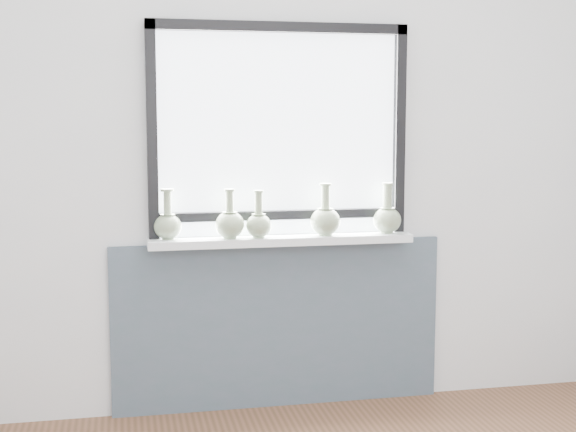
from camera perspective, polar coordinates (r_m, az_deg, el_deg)
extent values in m
cube|color=silver|center=(4.05, -0.75, 4.38)|extent=(3.60, 0.02, 2.60)
cube|color=#495365|center=(4.15, -0.65, -7.71)|extent=(1.70, 0.03, 0.86)
cube|color=white|center=(3.99, -0.47, -1.71)|extent=(1.32, 0.18, 0.04)
cube|color=black|center=(3.92, -9.66, 6.02)|extent=(0.05, 0.06, 1.05)
cube|color=black|center=(4.16, 7.90, 6.11)|extent=(0.05, 0.06, 1.05)
cube|color=black|center=(4.02, -0.63, 13.28)|extent=(1.30, 0.06, 0.05)
cube|color=black|center=(4.03, -0.61, 0.08)|extent=(1.20, 0.05, 0.04)
cube|color=white|center=(4.02, -0.69, 5.79)|extent=(1.20, 0.01, 1.00)
cylinder|color=#92A781|center=(3.93, -8.53, -1.59)|extent=(0.06, 0.06, 0.01)
ellipsoid|color=#92A781|center=(3.92, -8.54, -0.76)|extent=(0.13, 0.13, 0.12)
cone|color=#92A781|center=(3.91, -8.55, -0.08)|extent=(0.07, 0.07, 0.03)
cylinder|color=#92A781|center=(3.90, -8.57, 0.81)|extent=(0.04, 0.04, 0.13)
cylinder|color=#92A781|center=(3.90, -8.59, 1.83)|extent=(0.06, 0.06, 0.01)
cylinder|color=#92A781|center=(3.93, -4.15, -1.53)|extent=(0.06, 0.06, 0.01)
ellipsoid|color=#92A781|center=(3.92, -4.16, -0.63)|extent=(0.14, 0.14, 0.13)
cone|color=#92A781|center=(3.91, -4.17, 0.10)|extent=(0.08, 0.08, 0.03)
cylinder|color=#92A781|center=(3.91, -4.18, 0.90)|extent=(0.04, 0.04, 0.12)
cylinder|color=#92A781|center=(3.90, -4.18, 1.84)|extent=(0.05, 0.05, 0.01)
cylinder|color=#92A781|center=(3.94, -2.10, -1.49)|extent=(0.06, 0.06, 0.01)
ellipsoid|color=#92A781|center=(3.93, -2.10, -0.70)|extent=(0.13, 0.13, 0.12)
cone|color=#92A781|center=(3.93, -2.10, -0.05)|extent=(0.07, 0.07, 0.03)
cylinder|color=#92A781|center=(3.92, -2.11, 0.79)|extent=(0.04, 0.04, 0.12)
cylinder|color=#92A781|center=(3.91, -2.11, 1.76)|extent=(0.05, 0.05, 0.01)
cylinder|color=#92A781|center=(4.02, 2.67, -1.32)|extent=(0.07, 0.07, 0.01)
ellipsoid|color=#92A781|center=(4.01, 2.67, -0.39)|extent=(0.15, 0.15, 0.14)
cone|color=#92A781|center=(4.00, 2.68, 0.35)|extent=(0.08, 0.08, 0.03)
cylinder|color=#92A781|center=(4.00, 2.68, 1.23)|extent=(0.04, 0.04, 0.13)
cylinder|color=#92A781|center=(3.99, 2.69, 2.24)|extent=(0.06, 0.06, 0.01)
cylinder|color=#92A781|center=(4.12, 7.05, -1.15)|extent=(0.06, 0.06, 0.01)
ellipsoid|color=#92A781|center=(4.12, 7.06, -0.30)|extent=(0.14, 0.14, 0.13)
cone|color=#92A781|center=(4.11, 7.07, 0.39)|extent=(0.08, 0.08, 0.03)
cylinder|color=#92A781|center=(4.10, 7.08, 1.27)|extent=(0.05, 0.05, 0.13)
cylinder|color=#92A781|center=(4.10, 7.10, 2.28)|extent=(0.05, 0.05, 0.01)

